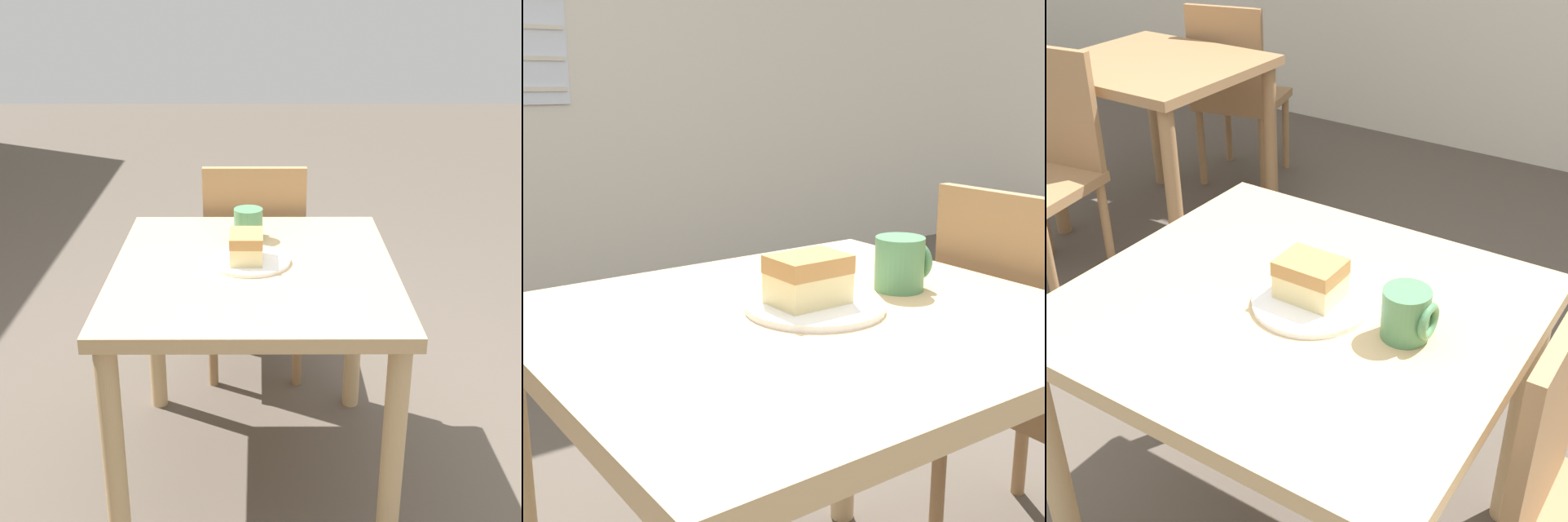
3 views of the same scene
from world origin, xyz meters
TOP-DOWN VIEW (x-y plane):
  - dining_table_near at (-0.00, 0.29)m, footprint 0.90×0.82m
  - chair_near_window at (0.63, 0.29)m, footprint 0.39×0.39m
  - plate at (0.03, 0.30)m, footprint 0.24×0.24m
  - cake_slice at (0.02, 0.31)m, footprint 0.13×0.10m
  - coffee_mug at (0.24, 0.31)m, footprint 0.10×0.09m

SIDE VIEW (x-z plane):
  - chair_near_window at x=0.63m, z-range 0.03..0.92m
  - dining_table_near at x=0.00m, z-range 0.25..0.98m
  - plate at x=0.03m, z-range 0.73..0.74m
  - coffee_mug at x=0.24m, z-range 0.73..0.83m
  - cake_slice at x=0.02m, z-range 0.74..0.82m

